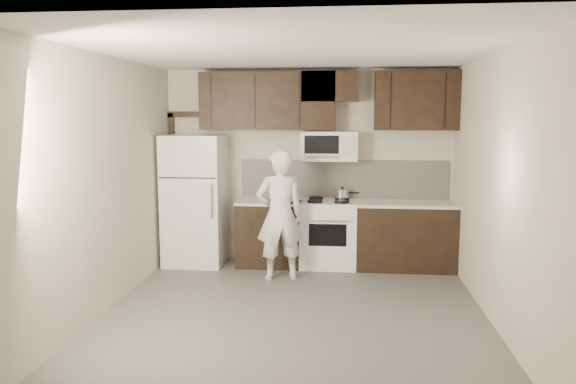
% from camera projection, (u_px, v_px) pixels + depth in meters
% --- Properties ---
extents(floor, '(4.50, 4.50, 0.00)m').
position_uv_depth(floor, '(294.00, 314.00, 5.89)').
color(floor, '#585552').
rests_on(floor, ground).
extents(back_wall, '(4.00, 0.00, 4.00)m').
position_uv_depth(back_wall, '(308.00, 166.00, 7.92)').
color(back_wall, '#BAAF9E').
rests_on(back_wall, ground).
extents(ceiling, '(4.50, 4.50, 0.00)m').
position_uv_depth(ceiling, '(294.00, 51.00, 5.52)').
color(ceiling, white).
rests_on(ceiling, back_wall).
extents(counter_run, '(2.95, 0.64, 0.91)m').
position_uv_depth(counter_run, '(350.00, 234.00, 7.67)').
color(counter_run, black).
rests_on(counter_run, floor).
extents(stove, '(0.76, 0.66, 0.94)m').
position_uv_depth(stove, '(328.00, 233.00, 7.70)').
color(stove, white).
rests_on(stove, floor).
extents(backsplash, '(2.90, 0.02, 0.54)m').
position_uv_depth(backsplash, '(344.00, 179.00, 7.88)').
color(backsplash, beige).
rests_on(backsplash, counter_run).
extents(upper_cabinets, '(3.48, 0.35, 0.78)m').
position_uv_depth(upper_cabinets, '(323.00, 99.00, 7.60)').
color(upper_cabinets, black).
rests_on(upper_cabinets, back_wall).
extents(microwave, '(0.76, 0.42, 0.40)m').
position_uv_depth(microwave, '(329.00, 146.00, 7.66)').
color(microwave, white).
rests_on(microwave, upper_cabinets).
extents(refrigerator, '(0.80, 0.76, 1.80)m').
position_uv_depth(refrigerator, '(195.00, 200.00, 7.78)').
color(refrigerator, white).
rests_on(refrigerator, floor).
extents(door_trim, '(0.50, 0.08, 2.12)m').
position_uv_depth(door_trim, '(175.00, 173.00, 8.09)').
color(door_trim, black).
rests_on(door_trim, floor).
extents(saucepan, '(0.33, 0.19, 0.18)m').
position_uv_depth(saucepan, '(342.00, 194.00, 7.76)').
color(saucepan, silver).
rests_on(saucepan, stove).
extents(baking_tray, '(0.37, 0.29, 0.02)m').
position_uv_depth(baking_tray, '(288.00, 202.00, 7.51)').
color(baking_tray, black).
rests_on(baking_tray, counter_run).
extents(pizza, '(0.26, 0.26, 0.02)m').
position_uv_depth(pizza, '(288.00, 200.00, 7.51)').
color(pizza, beige).
rests_on(pizza, baking_tray).
extents(person, '(0.69, 0.55, 1.65)m').
position_uv_depth(person, '(280.00, 215.00, 7.05)').
color(person, white).
rests_on(person, floor).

